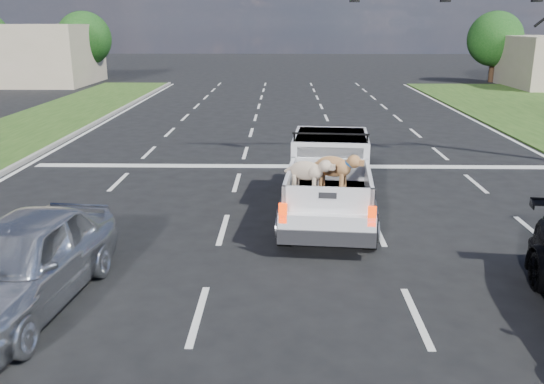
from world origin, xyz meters
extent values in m
plane|color=black|center=(0.00, 0.00, 0.00)|extent=(160.00, 160.00, 0.00)
cube|color=silver|center=(-5.25, 6.00, 0.01)|extent=(0.12, 60.00, 0.01)
cube|color=silver|center=(-1.75, 6.00, 0.01)|extent=(0.12, 60.00, 0.01)
cube|color=silver|center=(1.75, 6.00, 0.01)|extent=(0.12, 60.00, 0.01)
cube|color=silver|center=(5.25, 6.00, 0.01)|extent=(0.12, 60.00, 0.01)
cube|color=silver|center=(0.00, 10.00, 0.01)|extent=(17.00, 0.45, 0.01)
cube|color=tan|center=(-20.00, 36.00, 2.20)|extent=(10.00, 8.00, 4.40)
cylinder|color=#332114|center=(-16.00, 38.00, 1.08)|extent=(0.44, 0.44, 2.16)
sphere|color=#0F390F|center=(-16.00, 38.00, 3.30)|extent=(4.20, 4.20, 4.20)
cylinder|color=#332114|center=(16.00, 38.00, 1.08)|extent=(0.44, 0.44, 2.16)
sphere|color=#0F390F|center=(16.00, 38.00, 3.30)|extent=(4.20, 4.20, 4.20)
cylinder|color=black|center=(-0.35, 3.06, 0.38)|extent=(0.35, 0.79, 0.77)
cylinder|color=black|center=(1.40, 2.90, 0.38)|extent=(0.35, 0.79, 0.77)
cylinder|color=black|center=(0.00, 6.78, 0.38)|extent=(0.35, 0.79, 0.77)
cylinder|color=black|center=(1.75, 6.61, 0.38)|extent=(0.35, 0.79, 0.77)
cube|color=silver|center=(0.71, 4.89, 0.67)|extent=(2.41, 5.50, 0.52)
cube|color=silver|center=(0.82, 6.14, 1.36)|extent=(2.06, 2.48, 0.87)
cube|color=black|center=(0.72, 5.00, 1.39)|extent=(1.56, 0.18, 0.63)
cylinder|color=black|center=(0.73, 5.14, 2.00)|extent=(1.81, 0.22, 0.05)
cube|color=black|center=(0.60, 3.71, 0.90)|extent=(2.03, 2.73, 0.06)
cube|color=silver|center=(-0.26, 3.79, 1.19)|extent=(0.32, 2.57, 0.52)
cube|color=silver|center=(1.45, 3.63, 1.19)|extent=(0.32, 2.57, 0.52)
cube|color=silver|center=(0.48, 2.47, 1.19)|extent=(1.80, 0.25, 0.52)
cube|color=red|center=(-0.39, 2.33, 0.96)|extent=(0.17, 0.08, 0.40)
cube|color=red|center=(1.31, 2.17, 0.96)|extent=(0.17, 0.08, 0.40)
cube|color=black|center=(0.47, 2.32, 0.48)|extent=(1.96, 0.48, 0.30)
imported|color=silver|center=(-4.66, 0.29, 0.77)|extent=(2.27, 4.67, 1.54)
camera|label=1|loc=(-0.41, -8.28, 4.52)|focal=38.00mm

